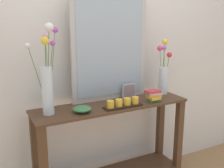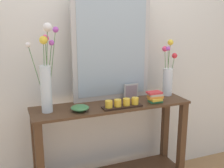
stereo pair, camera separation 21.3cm
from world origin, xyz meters
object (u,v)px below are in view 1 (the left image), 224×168
object	(u,v)px
mirror_leaning	(110,48)
console_table	(112,143)
vase_right	(163,74)
candle_tray	(123,103)
picture_frame_small	(129,91)
book_stack	(154,96)
tall_vase_left	(47,77)
decorative_bowl	(82,109)

from	to	relation	value
mirror_leaning	console_table	bearing A→B (deg)	-111.59
vase_right	candle_tray	size ratio (longest dim) A/B	1.55
console_table	picture_frame_small	size ratio (longest dim) A/B	9.80
book_stack	picture_frame_small	bearing A→B (deg)	125.49
tall_vase_left	candle_tray	distance (m)	0.61
vase_right	decorative_bowl	xyz separation A→B (m)	(-0.85, -0.14, -0.15)
candle_tray	decorative_bowl	size ratio (longest dim) A/B	2.30
candle_tray	picture_frame_small	world-z (taller)	picture_frame_small
vase_right	candle_tray	bearing A→B (deg)	-161.75
tall_vase_left	picture_frame_small	xyz separation A→B (m)	(0.72, 0.08, -0.21)
vase_right	picture_frame_small	xyz separation A→B (m)	(-0.35, 0.02, -0.12)
tall_vase_left	vase_right	distance (m)	1.08
mirror_leaning	picture_frame_small	bearing A→B (deg)	-16.40
mirror_leaning	tall_vase_left	size ratio (longest dim) A/B	1.35
picture_frame_small	book_stack	bearing A→B (deg)	-54.51
console_table	decorative_bowl	bearing A→B (deg)	-166.71
mirror_leaning	decorative_bowl	size ratio (longest dim) A/B	6.33
vase_right	book_stack	world-z (taller)	vase_right
tall_vase_left	decorative_bowl	distance (m)	0.34
candle_tray	picture_frame_small	xyz separation A→B (m)	(0.17, 0.19, 0.04)
vase_right	picture_frame_small	bearing A→B (deg)	176.29
mirror_leaning	book_stack	distance (m)	0.54
mirror_leaning	vase_right	size ratio (longest dim) A/B	1.78
mirror_leaning	book_stack	world-z (taller)	mirror_leaning
mirror_leaning	vase_right	world-z (taller)	mirror_leaning
console_table	mirror_leaning	world-z (taller)	mirror_leaning
candle_tray	decorative_bowl	xyz separation A→B (m)	(-0.33, 0.03, -0.00)
tall_vase_left	vase_right	world-z (taller)	tall_vase_left
vase_right	decorative_bowl	bearing A→B (deg)	-170.75
decorative_bowl	book_stack	xyz separation A→B (m)	(0.63, -0.02, 0.02)
candle_tray	book_stack	size ratio (longest dim) A/B	2.46
decorative_bowl	tall_vase_left	bearing A→B (deg)	159.29
candle_tray	book_stack	xyz separation A→B (m)	(0.30, 0.01, 0.02)
console_table	picture_frame_small	distance (m)	0.47
decorative_bowl	mirror_leaning	bearing A→B (deg)	31.45
console_table	vase_right	bearing A→B (deg)	7.17
console_table	book_stack	world-z (taller)	book_stack
candle_tray	tall_vase_left	bearing A→B (deg)	168.00
tall_vase_left	picture_frame_small	distance (m)	0.76
picture_frame_small	mirror_leaning	bearing A→B (deg)	163.60
candle_tray	decorative_bowl	world-z (taller)	candle_tray
vase_right	book_stack	xyz separation A→B (m)	(-0.22, -0.16, -0.13)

